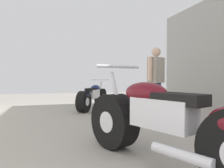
% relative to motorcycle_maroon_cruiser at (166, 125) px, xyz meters
% --- Properties ---
extents(ground_plane, '(18.36, 18.36, 0.00)m').
position_rel_motorcycle_maroon_cruiser_xyz_m(ground_plane, '(0.02, 1.63, -0.43)').
color(ground_plane, '#9E998E').
extents(motorcycle_maroon_cruiser, '(1.13, 2.16, 1.05)m').
position_rel_motorcycle_maroon_cruiser_xyz_m(motorcycle_maroon_cruiser, '(0.00, 0.00, 0.00)').
color(motorcycle_maroon_cruiser, black).
rests_on(motorcycle_maroon_cruiser, ground_plane).
extents(motorcycle_black_naked, '(1.13, 1.60, 0.83)m').
position_rel_motorcycle_maroon_cruiser_xyz_m(motorcycle_black_naked, '(0.02, 4.22, -0.09)').
color(motorcycle_black_naked, black).
rests_on(motorcycle_black_naked, ground_plane).
extents(mechanic_in_blue, '(0.58, 0.44, 1.58)m').
position_rel_motorcycle_maroon_cruiser_xyz_m(mechanic_in_blue, '(1.27, 2.83, 0.46)').
color(mechanic_in_blue, '#384766').
rests_on(mechanic_in_blue, ground_plane).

